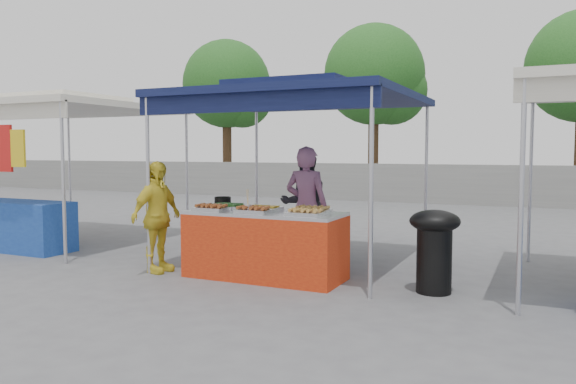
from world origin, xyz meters
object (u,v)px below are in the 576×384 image
at_px(cooking_pot, 223,202).
at_px(wok_burner, 434,243).
at_px(vendor_table, 265,245).
at_px(helper_man, 305,203).
at_px(customer_person, 157,217).
at_px(vendor_woman, 306,207).

height_order(cooking_pot, wok_burner, cooking_pot).
bearing_deg(vendor_table, helper_man, 97.02).
height_order(vendor_table, wok_burner, wok_burner).
height_order(cooking_pot, customer_person, customer_person).
distance_m(cooking_pot, vendor_woman, 1.16).
bearing_deg(cooking_pot, helper_man, 68.03).
relative_size(vendor_table, vendor_woman, 1.19).
relative_size(vendor_table, customer_person, 1.35).
bearing_deg(customer_person, cooking_pot, -41.37).
bearing_deg(customer_person, helper_man, -25.92).
xyz_separation_m(vendor_woman, customer_person, (-1.67, -1.15, -0.10)).
relative_size(cooking_pot, customer_person, 0.15).
relative_size(helper_man, customer_person, 1.07).
relative_size(cooking_pot, helper_man, 0.14).
xyz_separation_m(cooking_pot, vendor_woman, (1.02, 0.53, -0.08)).
xyz_separation_m(cooking_pot, wok_burner, (2.90, -0.17, -0.35)).
xyz_separation_m(cooking_pot, customer_person, (-0.64, -0.62, -0.18)).
height_order(vendor_woman, helper_man, vendor_woman).
xyz_separation_m(wok_burner, vendor_woman, (-1.88, 0.71, 0.27)).
distance_m(vendor_woman, customer_person, 2.03).
height_order(vendor_table, vendor_woman, vendor_woman).
xyz_separation_m(vendor_table, cooking_pot, (-0.82, 0.33, 0.49)).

